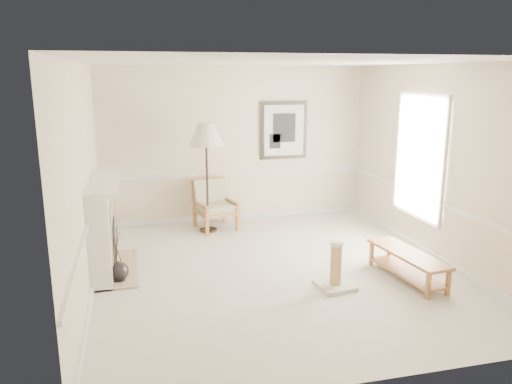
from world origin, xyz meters
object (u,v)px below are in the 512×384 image
floor_lamp (206,138)px  bench (407,261)px  armchair (213,202)px  floor_vase (119,272)px  scratching_post (335,274)px

floor_lamp → bench: size_ratio=1.37×
armchair → floor_lamp: floor_lamp is taller
floor_vase → floor_lamp: size_ratio=0.41×
floor_vase → floor_lamp: floor_lamp is taller
floor_lamp → floor_vase: bearing=-127.6°
armchair → scratching_post: size_ratio=1.39×
floor_vase → floor_lamp: bearing=52.4°
armchair → floor_lamp: (-0.13, -0.18, 1.20)m
floor_lamp → scratching_post: bearing=-66.3°
scratching_post → floor_vase: bearing=162.3°
floor_lamp → armchair: bearing=54.1°
floor_vase → armchair: size_ratio=0.90×
armchair → scratching_post: (1.12, -3.03, -0.28)m
armchair → floor_lamp: bearing=-139.4°
floor_vase → floor_lamp: (1.51, 1.97, 1.53)m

